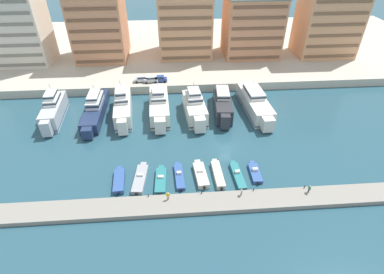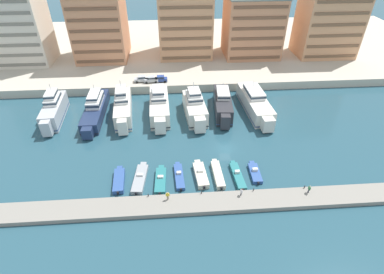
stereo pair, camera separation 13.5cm
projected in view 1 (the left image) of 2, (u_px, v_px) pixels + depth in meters
ground_plane at (226, 148)px, 66.17m from camera, size 400.00×400.00×0.00m
quay_promenade at (199, 47)px, 115.40m from camera, size 180.00×70.00×2.40m
pier_dock at (240, 201)px, 53.14m from camera, size 120.00×4.49×0.88m
yacht_silver_far_left at (54, 110)px, 74.45m from camera, size 4.90×16.86×8.70m
yacht_navy_left at (95, 109)px, 75.98m from camera, size 4.30×21.00×7.55m
yacht_ivory_mid_left at (123, 107)px, 75.59m from camera, size 5.52×18.49×8.88m
yacht_ivory_center_left at (159, 106)px, 76.28m from camera, size 5.33×18.83×8.60m
yacht_ivory_center at (195, 107)px, 75.47m from camera, size 5.77×16.22×8.68m
yacht_charcoal_center_right at (223, 104)px, 77.52m from camera, size 5.27×18.03×7.28m
yacht_ivory_mid_right at (255, 103)px, 78.10m from camera, size 6.23×21.48×7.21m
motorboat_blue_far_left at (119, 180)px, 57.34m from camera, size 2.40×7.42×0.99m
motorboat_grey_left at (140, 178)px, 57.89m from camera, size 2.92×8.78×1.25m
motorboat_teal_mid_left at (161, 180)px, 57.39m from camera, size 2.20×7.79×1.32m
motorboat_blue_center_left at (179, 176)px, 58.44m from camera, size 2.00×7.95×1.20m
motorboat_cream_center at (201, 174)px, 58.57m from camera, size 2.71×7.87×1.58m
motorboat_cream_center_right at (218, 174)px, 58.68m from camera, size 1.93×8.33×1.05m
motorboat_teal_mid_right at (238, 176)px, 58.49m from camera, size 2.10×8.37×1.41m
motorboat_blue_right at (255, 172)px, 59.26m from camera, size 2.01×6.48×1.33m
car_silver_far_left at (141, 79)px, 87.34m from camera, size 4.23×2.20×1.80m
car_silver_left at (151, 79)px, 87.05m from camera, size 4.22×2.17×1.80m
car_blue_mid_left at (160, 79)px, 87.35m from camera, size 4.14×1.99×1.80m
apartment_block_far_left at (15, 23)px, 92.80m from camera, size 17.69×13.33×27.09m
apartment_block_left at (98, 17)px, 96.43m from camera, size 16.62×17.33×27.95m
apartment_block_mid_left at (184, 16)px, 99.09m from camera, size 17.73×16.78×27.44m
apartment_block_center_left at (252, 26)px, 100.45m from camera, size 18.52×15.63×21.30m
apartment_block_center at (331, 13)px, 98.09m from camera, size 19.28×13.70×29.54m
pedestrian_near_edge at (168, 195)px, 52.34m from camera, size 0.67×0.27×1.74m
pedestrian_mid_deck at (309, 188)px, 53.74m from camera, size 0.32×0.64×1.69m
pedestrian_far_side at (242, 191)px, 53.24m from camera, size 0.33×0.57×1.54m
bollard_west at (148, 195)px, 53.32m from camera, size 0.20×0.20×0.61m
bollard_west_mid at (202, 192)px, 53.90m from camera, size 0.20×0.20×0.61m
bollard_east_mid at (254, 189)px, 54.47m from camera, size 0.20×0.20×0.61m
bollard_east at (305, 186)px, 55.05m from camera, size 0.20×0.20×0.61m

